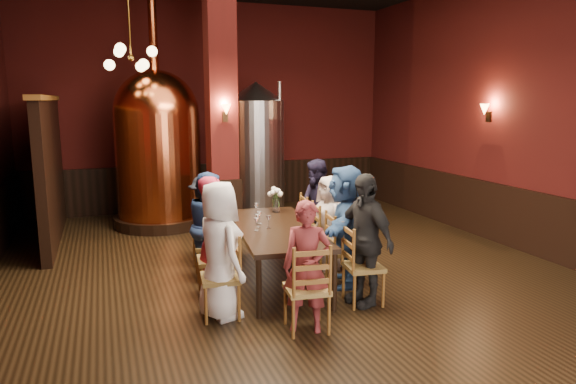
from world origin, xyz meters
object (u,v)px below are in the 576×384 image
object	(u,v)px
steel_vessel	(256,150)
person_0	(220,250)
rose_vase	(276,195)
person_2	(210,225)
dining_table	(276,231)
copper_kettle	(158,147)
person_1	(214,237)

from	to	relation	value
steel_vessel	person_0	bearing A→B (deg)	-111.09
steel_vessel	rose_vase	world-z (taller)	steel_vessel
person_2	rose_vase	size ratio (longest dim) A/B	3.79
person_0	steel_vessel	bearing A→B (deg)	-34.95
dining_table	copper_kettle	size ratio (longest dim) A/B	0.60
rose_vase	dining_table	bearing A→B (deg)	-108.71
person_0	person_2	size ratio (longest dim) A/B	1.05
steel_vessel	person_2	bearing A→B (deg)	-115.96
dining_table	steel_vessel	bearing A→B (deg)	83.83
copper_kettle	rose_vase	bearing A→B (deg)	-64.27
person_2	copper_kettle	distance (m)	3.42
dining_table	rose_vase	size ratio (longest dim) A/B	6.47
dining_table	copper_kettle	distance (m)	3.99
person_0	rose_vase	distance (m)	2.15
person_2	copper_kettle	bearing A→B (deg)	10.40
dining_table	person_0	size ratio (longest dim) A/B	1.62
dining_table	rose_vase	distance (m)	0.94
person_1	copper_kettle	size ratio (longest dim) A/B	0.36
person_0	person_1	bearing A→B (deg)	-20.57
dining_table	person_0	distance (m)	1.32
dining_table	steel_vessel	distance (m)	4.08
dining_table	copper_kettle	world-z (taller)	copper_kettle
person_2	person_0	bearing A→B (deg)	178.43
person_1	steel_vessel	size ratio (longest dim) A/B	0.54
person_0	person_2	bearing A→B (deg)	-20.57
person_1	person_2	size ratio (longest dim) A/B	1.02
person_1	person_0	bearing A→B (deg)	-159.88
copper_kettle	steel_vessel	bearing A→B (deg)	5.29
dining_table	person_2	world-z (taller)	person_2
person_1	person_2	world-z (taller)	person_1
person_0	copper_kettle	distance (m)	4.70
person_2	rose_vase	xyz separation A→B (m)	(1.09, 0.41, 0.27)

